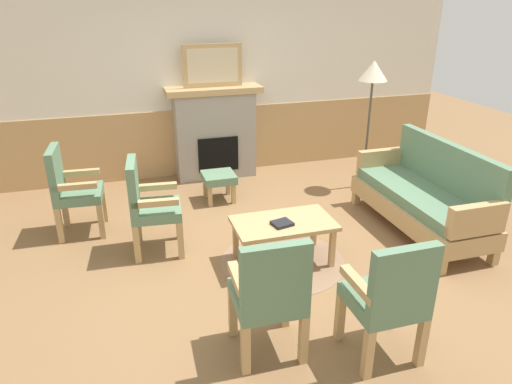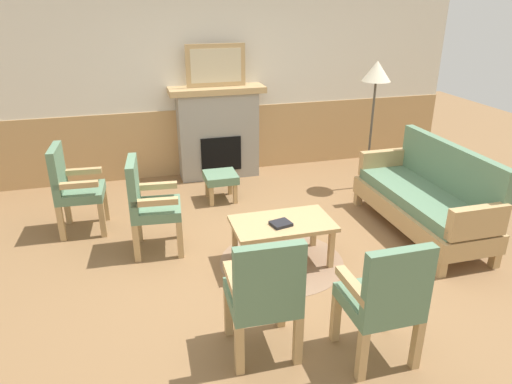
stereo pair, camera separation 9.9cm
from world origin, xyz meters
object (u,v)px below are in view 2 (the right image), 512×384
object	(u,v)px
coffee_table	(282,227)
armchair_near_fireplace	(73,185)
armchair_by_window_left	(148,202)
couch	(426,198)
floor_lamp_by_couch	(376,80)
armchair_front_left	(385,297)
framed_picture	(216,65)
footstool	(221,179)
book_on_table	(281,224)
fireplace	(218,132)
armchair_front_center	(264,292)

from	to	relation	value
coffee_table	armchair_near_fireplace	xyz separation A→B (m)	(-1.97, 1.24, 0.15)
armchair_near_fireplace	armchair_by_window_left	size ratio (longest dim) A/B	1.00
couch	floor_lamp_by_couch	xyz separation A→B (m)	(0.02, 1.34, 1.05)
armchair_near_fireplace	armchair_front_left	distance (m)	3.49
framed_picture	floor_lamp_by_couch	xyz separation A→B (m)	(1.84, -0.97, -0.11)
framed_picture	floor_lamp_by_couch	bearing A→B (deg)	-27.82
footstool	floor_lamp_by_couch	distance (m)	2.31
book_on_table	floor_lamp_by_couch	bearing A→B (deg)	42.33
coffee_table	armchair_by_window_left	world-z (taller)	armchair_by_window_left
armchair_near_fireplace	floor_lamp_by_couch	size ratio (longest dim) A/B	0.58
couch	floor_lamp_by_couch	distance (m)	1.71
armchair_near_fireplace	fireplace	bearing A→B (deg)	34.55
footstool	armchair_front_left	distance (m)	3.16
couch	book_on_table	xyz separation A→B (m)	(-1.74, -0.26, 0.06)
book_on_table	fireplace	bearing A→B (deg)	91.81
framed_picture	coffee_table	bearing A→B (deg)	-87.28
armchair_near_fireplace	coffee_table	bearing A→B (deg)	-32.27
armchair_near_fireplace	footstool	bearing A→B (deg)	13.30
couch	armchair_near_fireplace	size ratio (longest dim) A/B	1.84
coffee_table	armchair_by_window_left	distance (m)	1.35
couch	footstool	size ratio (longest dim) A/B	4.50
armchair_front_left	fireplace	bearing A→B (deg)	95.21
framed_picture	coffee_table	xyz separation A→B (m)	(0.12, -2.51, -1.17)
framed_picture	couch	bearing A→B (deg)	-51.78
framed_picture	armchair_front_center	bearing A→B (deg)	-96.35
armchair_by_window_left	floor_lamp_by_couch	distance (m)	3.21
fireplace	footstool	world-z (taller)	fireplace
fireplace	armchair_front_center	bearing A→B (deg)	-96.35
footstool	armchair_front_center	distance (m)	2.86
framed_picture	footstool	bearing A→B (deg)	-99.79
couch	coffee_table	world-z (taller)	couch
armchair_front_center	floor_lamp_by_couch	bearing A→B (deg)	50.45
fireplace	armchair_by_window_left	xyz separation A→B (m)	(-1.09, -1.92, -0.11)
coffee_table	armchair_by_window_left	bearing A→B (deg)	154.00
book_on_table	floor_lamp_by_couch	world-z (taller)	floor_lamp_by_couch
fireplace	couch	world-z (taller)	fireplace
floor_lamp_by_couch	footstool	bearing A→B (deg)	177.09
armchair_front_left	armchair_front_center	distance (m)	0.82
coffee_table	footstool	size ratio (longest dim) A/B	2.40
fireplace	couch	bearing A→B (deg)	-51.78
framed_picture	armchair_front_left	distance (m)	4.12
coffee_table	floor_lamp_by_couch	distance (m)	2.55
armchair_front_center	floor_lamp_by_couch	world-z (taller)	floor_lamp_by_couch
coffee_table	footstool	distance (m)	1.67
framed_picture	armchair_front_center	xyz separation A→B (m)	(-0.41, -3.70, -1.02)
fireplace	armchair_front_left	size ratio (longest dim) A/B	1.33
armchair_front_center	coffee_table	bearing A→B (deg)	65.93
coffee_table	book_on_table	distance (m)	0.10
book_on_table	armchair_front_center	xyz separation A→B (m)	(-0.49, -1.13, 0.08)
armchair_by_window_left	armchair_front_left	size ratio (longest dim) A/B	1.00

